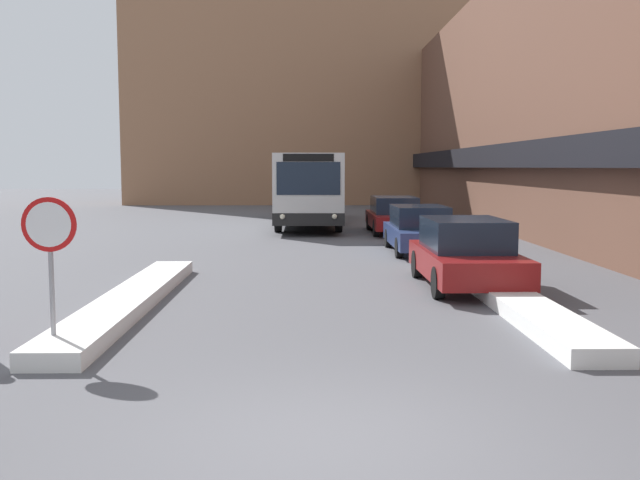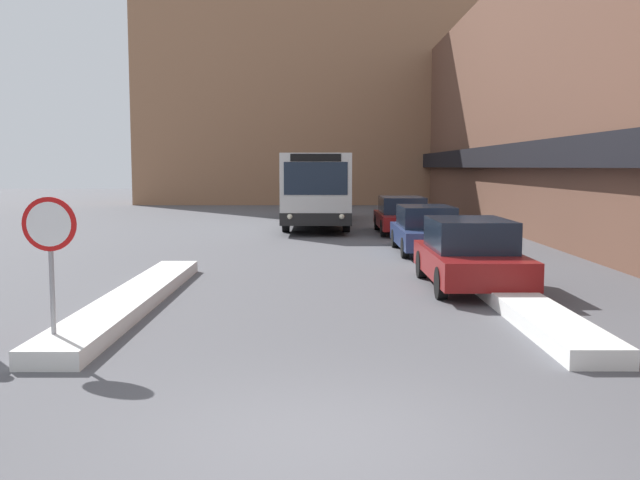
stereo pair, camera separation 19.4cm
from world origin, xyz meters
name	(u,v)px [view 2 (the right image)]	position (x,y,z in m)	size (l,w,h in m)	color
ground_plane	(325,442)	(0.00, 0.00, 0.00)	(160.00, 160.00, 0.00)	#515156
building_row_right	(556,105)	(9.98, 24.00, 5.25)	(5.50, 60.00, 10.53)	brown
building_backdrop_far	(320,84)	(0.00, 46.48, 8.70)	(26.00, 8.00, 17.40)	#996B4C
snow_bank_left	(133,299)	(-3.60, 6.77, 0.13)	(0.90, 8.86, 0.27)	silver
snow_bank_right	(503,292)	(3.60, 7.39, 0.14)	(0.90, 10.06, 0.28)	silver
city_bus	(315,187)	(-0.22, 25.91, 1.71)	(2.72, 12.28, 3.15)	silver
parked_car_front	(468,253)	(3.20, 8.82, 0.75)	(1.90, 4.43, 1.50)	maroon
parked_car_middle	(425,229)	(3.20, 15.24, 0.71)	(1.81, 4.46, 1.43)	navy
parked_car_back	(401,215)	(3.20, 21.73, 0.73)	(1.94, 4.85, 1.44)	maroon
stop_sign	(49,241)	(-3.83, 3.30, 1.60)	(0.76, 0.08, 2.21)	gray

